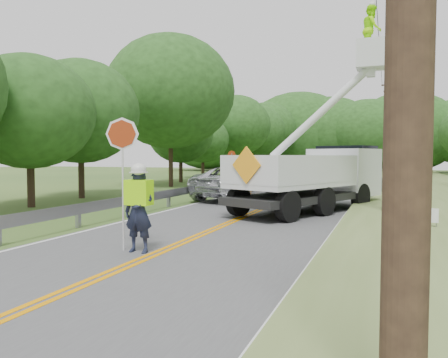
% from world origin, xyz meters
% --- Properties ---
extents(ground, '(140.00, 140.00, 0.00)m').
position_xyz_m(ground, '(0.00, 0.00, 0.00)').
color(ground, '#315222').
rests_on(ground, ground).
extents(road, '(7.20, 96.00, 0.03)m').
position_xyz_m(road, '(0.00, 14.00, 0.01)').
color(road, '#4A4A4D').
rests_on(road, ground).
extents(guardrail, '(0.18, 48.00, 0.77)m').
position_xyz_m(guardrail, '(-4.02, 14.91, 0.55)').
color(guardrail, gray).
rests_on(guardrail, ground).
extents(utility_poles, '(1.60, 43.30, 10.00)m').
position_xyz_m(utility_poles, '(5.00, 17.02, 5.27)').
color(utility_poles, black).
rests_on(utility_poles, ground).
extents(tall_grass_verge, '(7.00, 96.00, 0.30)m').
position_xyz_m(tall_grass_verge, '(7.10, 14.00, 0.15)').
color(tall_grass_verge, olive).
rests_on(tall_grass_verge, ground).
extents(treeline_left, '(9.88, 53.29, 10.97)m').
position_xyz_m(treeline_left, '(-10.36, 28.99, 5.53)').
color(treeline_left, '#332319').
rests_on(treeline_left, ground).
extents(treeline_horizon, '(57.31, 14.58, 12.05)m').
position_xyz_m(treeline_horizon, '(-0.97, 56.27, 5.50)').
color(treeline_horizon, '#1F4017').
rests_on(treeline_horizon, ground).
extents(flagger, '(1.16, 0.46, 3.11)m').
position_xyz_m(flagger, '(-0.45, 1.59, 1.12)').
color(flagger, '#191E33').
rests_on(flagger, road).
extents(bucket_truck, '(5.51, 8.01, 7.38)m').
position_xyz_m(bucket_truck, '(2.53, 11.19, 1.65)').
color(bucket_truck, black).
rests_on(bucket_truck, road).
extents(suv_silver, '(4.70, 6.96, 1.77)m').
position_xyz_m(suv_silver, '(-1.85, 14.18, 0.91)').
color(suv_silver, silver).
rests_on(suv_silver, road).
extents(suv_darkgrey, '(4.83, 6.62, 1.78)m').
position_xyz_m(suv_darkgrey, '(-1.81, 26.19, 0.91)').
color(suv_darkgrey, '#313238').
rests_on(suv_darkgrey, road).
extents(stop_sign_permanent, '(0.47, 0.34, 2.61)m').
position_xyz_m(stop_sign_permanent, '(-4.99, 20.85, 1.74)').
color(stop_sign_permanent, gray).
rests_on(stop_sign_permanent, ground).
extents(yard_sign, '(0.55, 0.15, 0.81)m').
position_xyz_m(yard_sign, '(5.95, 6.06, 0.58)').
color(yard_sign, white).
rests_on(yard_sign, ground).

